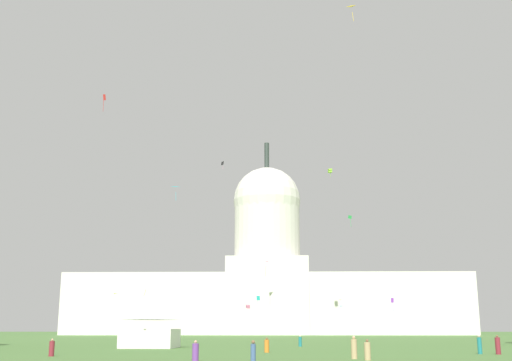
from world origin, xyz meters
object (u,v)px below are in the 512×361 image
object	(u,v)px
kite_blue_low	(342,308)
kite_lime_high	(330,171)
kite_violet_low	(392,301)
kite_magenta_mid	(265,263)
capitol_building	(267,282)
person_teal_front_center	(300,341)
person_teal_mid_left	(480,345)
kite_gold_high	(352,9)
kite_red_high	(104,99)
kite_turquoise_low	(258,299)
person_tan_lawn_far_right	(367,351)
kite_black_high	(222,164)
kite_white_low	(339,301)
person_orange_near_tree_east	(267,346)
person_denim_near_tent	(253,354)
kite_pink_low	(248,306)
event_tent	(151,324)
person_purple_aisle_center	(195,352)
kite_green_mid	(350,218)
person_maroon_mid_right	(498,346)
kite_yellow_low	(118,295)
person_tan_front_right	(354,349)
kite_orange_low	(145,293)
kite_cyan_mid	(175,189)
person_maroon_edge_west	(52,348)

from	to	relation	value
kite_blue_low	kite_lime_high	size ratio (longest dim) A/B	1.18
kite_violet_low	kite_magenta_mid	xyz separation A→B (m)	(-40.04, 3.37, 12.34)
capitol_building	person_teal_front_center	world-z (taller)	capitol_building
person_teal_mid_left	kite_gold_high	size ratio (longest dim) A/B	0.74
kite_red_high	kite_turquoise_low	size ratio (longest dim) A/B	0.83
person_tan_lawn_far_right	kite_black_high	bearing A→B (deg)	166.14
kite_white_low	kite_magenta_mid	bearing A→B (deg)	-113.67
person_orange_near_tree_east	kite_blue_low	size ratio (longest dim) A/B	0.50
person_denim_near_tent	kite_pink_low	distance (m)	142.63
kite_lime_high	person_denim_near_tent	bearing A→B (deg)	-17.49
event_tent	person_teal_front_center	size ratio (longest dim) A/B	4.82
kite_violet_low	kite_gold_high	world-z (taller)	kite_gold_high
person_teal_mid_left	person_purple_aisle_center	distance (m)	28.88
person_teal_front_center	kite_magenta_mid	size ratio (longest dim) A/B	0.32
person_orange_near_tree_east	kite_white_low	world-z (taller)	kite_white_low
person_orange_near_tree_east	kite_gold_high	bearing A→B (deg)	63.11
person_teal_mid_left	event_tent	bearing A→B (deg)	44.36
kite_magenta_mid	capitol_building	bearing A→B (deg)	-144.67
person_teal_mid_left	kite_green_mid	size ratio (longest dim) A/B	0.62
event_tent	person_maroon_mid_right	world-z (taller)	event_tent
kite_blue_low	kite_yellow_low	bearing A→B (deg)	53.41
kite_lime_high	kite_yellow_low	distance (m)	68.08
person_denim_near_tent	kite_red_high	world-z (taller)	kite_red_high
kite_magenta_mid	person_denim_near_tent	bearing A→B (deg)	37.04
person_teal_front_center	person_tan_front_right	world-z (taller)	person_tan_front_right
person_orange_near_tree_east	kite_green_mid	xyz separation A→B (m)	(19.09, 84.77, 27.30)
kite_red_high	kite_yellow_low	distance (m)	56.59
kite_magenta_mid	kite_blue_low	bearing A→B (deg)	86.73
person_orange_near_tree_east	kite_lime_high	bearing A→B (deg)	81.61
kite_black_high	kite_violet_low	distance (m)	68.59
kite_turquoise_low	event_tent	bearing A→B (deg)	-79.38
kite_orange_low	kite_black_high	distance (m)	69.69
person_tan_lawn_far_right	kite_white_low	bearing A→B (deg)	152.00
person_orange_near_tree_east	kite_white_low	xyz separation A→B (m)	(20.85, 134.76, 9.94)
event_tent	kite_violet_low	size ratio (longest dim) A/B	1.56
capitol_building	kite_blue_low	bearing A→B (deg)	-62.85
kite_yellow_low	kite_lime_high	bearing A→B (deg)	-102.59
kite_green_mid	kite_lime_high	xyz separation A→B (m)	(-2.00, 26.61, 18.30)
person_tan_lawn_far_right	kite_violet_low	world-z (taller)	kite_violet_low
capitol_building	kite_cyan_mid	bearing A→B (deg)	-100.83
person_maroon_edge_west	kite_white_low	xyz separation A→B (m)	(39.22, 144.12, 9.93)
capitol_building	kite_violet_low	size ratio (longest dim) A/B	31.93
kite_magenta_mid	kite_turquoise_low	bearing A→B (deg)	31.52
event_tent	person_maroon_mid_right	size ratio (longest dim) A/B	4.02
kite_yellow_low	event_tent	bearing A→B (deg)	176.54
person_purple_aisle_center	capitol_building	bearing A→B (deg)	146.20
kite_turquoise_low	person_tan_front_right	bearing A→B (deg)	-69.19
kite_blue_low	kite_black_high	bearing A→B (deg)	33.01
kite_turquoise_low	kite_orange_low	distance (m)	56.10
person_orange_near_tree_east	person_teal_front_center	bearing A→B (deg)	79.17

